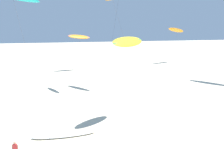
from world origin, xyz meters
name	(u,v)px	position (x,y,z in m)	size (l,w,h in m)	color
flying_kite_6	(79,37)	(1.43, 54.87, 7.71)	(5.44, 4.46, 8.49)	orange
flying_kite_9	(176,30)	(28.54, 61.02, 8.90)	(6.38, 10.13, 9.97)	orange
flying_kite_10	(128,42)	(2.18, 20.07, 8.80)	(4.86, 10.64, 9.48)	yellow
grounded_kite_0	(64,134)	(-4.98, 17.47, 0.16)	(6.18, 1.54, 0.32)	white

